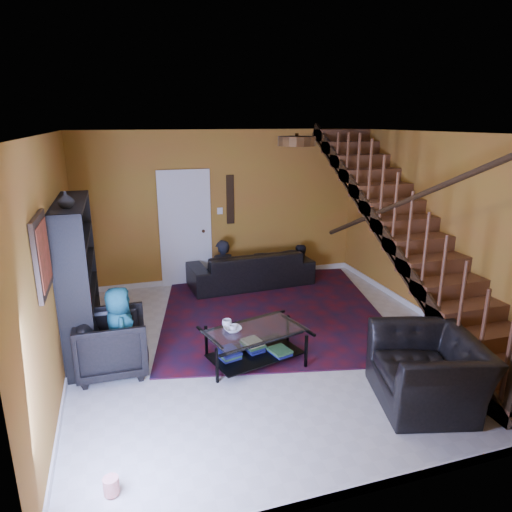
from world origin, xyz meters
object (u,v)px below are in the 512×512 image
Objects in this scene: bookshelf at (79,280)px; armchair_right at (428,370)px; sofa at (251,268)px; armchair_left at (113,343)px; coffee_table at (255,344)px.

bookshelf is 4.34m from armchair_right.
sofa is at bearing -155.04° from armchair_right.
armchair_left is 0.62× the size of coffee_table.
bookshelf is at bearing 26.52° from armchair_left.
armchair_left is 1.73m from coffee_table.
armchair_right is at bearing 97.44° from sofa.
armchair_right is 0.88× the size of coffee_table.
armchair_left is 3.62m from armchair_right.
armchair_left is at bearing 41.54° from sofa.
armchair_left is at bearing -64.24° from bookshelf.
coffee_table is (2.06, -1.04, -0.71)m from bookshelf.
bookshelf is 0.89× the size of sofa.
bookshelf is at bearing 27.95° from sofa.
sofa is 3.46m from armchair_left.
bookshelf reaches higher than coffee_table.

